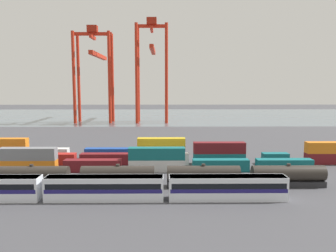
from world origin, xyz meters
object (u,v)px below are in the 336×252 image
Objects in this scene: gantry_crane_central at (152,61)px; shipping_container_10 at (219,159)px; freight_tank_row at (161,176)px; shipping_container_13 at (331,158)px; gantry_crane_west at (95,64)px; shipping_container_8 at (106,159)px; shipping_container_6 at (284,165)px; passenger_train at (105,187)px.

shipping_container_10 is at bearing -78.66° from gantry_crane_central.
freight_tank_row reaches higher than shipping_container_10.
shipping_container_13 is 124.14m from gantry_crane_west.
shipping_container_6 is at bearing -9.54° from shipping_container_8.
shipping_container_10 is at bearing 48.05° from passenger_train.
shipping_container_10 is at bearing -63.37° from gantry_crane_west.
gantry_crane_central is (28.87, -0.70, 1.86)m from gantry_crane_west.
passenger_train is 11.47m from freight_tank_row.
shipping_container_8 is at bearing -94.56° from gantry_crane_central.
shipping_container_6 is (35.67, 18.48, -0.84)m from passenger_train.
freight_tank_row is 44.03m from shipping_container_13.
freight_tank_row reaches higher than shipping_container_13.
shipping_container_13 is (49.17, 25.14, -0.84)m from passenger_train.
gantry_crane_central is (-5.40, 112.76, 28.70)m from freight_tank_row.
shipping_container_8 is 1.00× the size of shipping_container_10.
shipping_container_6 is at bearing -72.45° from gantry_crane_central.
freight_tank_row reaches higher than passenger_train.
gantry_crane_west is at bearing 116.63° from shipping_container_10.
shipping_container_6 is 14.67m from shipping_container_10.
passenger_train is at bearing -152.92° from shipping_container_13.
shipping_container_6 and shipping_container_10 have the same top height.
gantry_crane_central reaches higher than gantry_crane_west.
gantry_crane_west is (-25.27, 120.59, 26.68)m from passenger_train.
gantry_crane_west is at bearing 101.84° from passenger_train.
gantry_crane_west reaches higher than shipping_container_6.
shipping_container_8 and shipping_container_10 have the same top height.
gantry_crane_west is (-21.30, 95.46, 27.53)m from shipping_container_8.
gantry_crane_central is at bearing 92.74° from freight_tank_row.
freight_tank_row is 1.27× the size of gantry_crane_west.
passenger_train reaches higher than shipping_container_6.
shipping_container_6 is at bearing 23.05° from freight_tank_row.
gantry_crane_west is (-74.44, 95.46, 27.53)m from shipping_container_13.
freight_tank_row is 22.20m from shipping_container_8.
gantry_crane_central is at bearing 88.28° from passenger_train.
shipping_container_6 is at bearing -153.73° from shipping_container_13.
shipping_container_13 is at bearing 24.15° from freight_tank_row.
freight_tank_row is 1.18× the size of gantry_crane_central.
gantry_crane_west reaches higher than passenger_train.
passenger_train is 1.15× the size of gantry_crane_central.
gantry_crane_central reaches higher than passenger_train.
gantry_crane_central reaches higher than freight_tank_row.
freight_tank_row is 22.58m from shipping_container_10.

